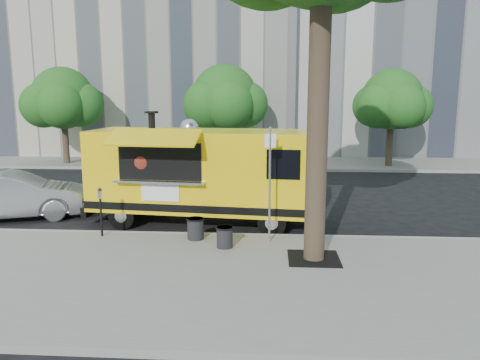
{
  "coord_description": "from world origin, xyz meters",
  "views": [
    {
      "loc": [
        1.56,
        -13.35,
        3.91
      ],
      "look_at": [
        0.68,
        0.0,
        1.5
      ],
      "focal_mm": 35.0,
      "sensor_mm": 36.0,
      "label": 1
    }
  ],
  "objects_px": {
    "sedan": "(11,195)",
    "trash_bin_right": "(225,236)",
    "parking_meter": "(101,206)",
    "trash_bin_left": "(195,228)",
    "food_truck": "(200,173)",
    "sign_post": "(270,178)",
    "far_tree_b": "(225,97)",
    "far_tree_a": "(63,98)",
    "far_tree_c": "(392,100)"
  },
  "relations": [
    {
      "from": "sedan",
      "to": "trash_bin_right",
      "type": "distance_m",
      "value": 7.7
    },
    {
      "from": "parking_meter",
      "to": "trash_bin_left",
      "type": "distance_m",
      "value": 2.65
    },
    {
      "from": "parking_meter",
      "to": "trash_bin_right",
      "type": "height_order",
      "value": "parking_meter"
    },
    {
      "from": "food_truck",
      "to": "trash_bin_left",
      "type": "distance_m",
      "value": 2.35
    },
    {
      "from": "sign_post",
      "to": "food_truck",
      "type": "distance_m",
      "value": 3.02
    },
    {
      "from": "food_truck",
      "to": "trash_bin_right",
      "type": "height_order",
      "value": "food_truck"
    },
    {
      "from": "food_truck",
      "to": "sedan",
      "type": "distance_m",
      "value": 6.19
    },
    {
      "from": "far_tree_b",
      "to": "sign_post",
      "type": "height_order",
      "value": "far_tree_b"
    },
    {
      "from": "far_tree_a",
      "to": "parking_meter",
      "type": "relative_size",
      "value": 4.01
    },
    {
      "from": "trash_bin_right",
      "to": "parking_meter",
      "type": "bearing_deg",
      "value": 167.63
    },
    {
      "from": "trash_bin_right",
      "to": "far_tree_a",
      "type": "bearing_deg",
      "value": 125.92
    },
    {
      "from": "sign_post",
      "to": "parking_meter",
      "type": "height_order",
      "value": "sign_post"
    },
    {
      "from": "food_truck",
      "to": "parking_meter",
      "type": "bearing_deg",
      "value": -135.51
    },
    {
      "from": "parking_meter",
      "to": "sign_post",
      "type": "bearing_deg",
      "value": -2.52
    },
    {
      "from": "food_truck",
      "to": "trash_bin_right",
      "type": "relative_size",
      "value": 13.44
    },
    {
      "from": "far_tree_b",
      "to": "trash_bin_left",
      "type": "bearing_deg",
      "value": -87.61
    },
    {
      "from": "far_tree_a",
      "to": "far_tree_c",
      "type": "bearing_deg",
      "value": 0.32
    },
    {
      "from": "far_tree_c",
      "to": "far_tree_b",
      "type": "bearing_deg",
      "value": 178.09
    },
    {
      "from": "far_tree_a",
      "to": "far_tree_c",
      "type": "xyz_separation_m",
      "value": [
        18.0,
        0.1,
        -0.06
      ]
    },
    {
      "from": "sign_post",
      "to": "parking_meter",
      "type": "relative_size",
      "value": 2.25
    },
    {
      "from": "far_tree_a",
      "to": "food_truck",
      "type": "height_order",
      "value": "far_tree_a"
    },
    {
      "from": "far_tree_c",
      "to": "food_truck",
      "type": "distance_m",
      "value": 14.76
    },
    {
      "from": "sign_post",
      "to": "trash_bin_left",
      "type": "distance_m",
      "value": 2.41
    },
    {
      "from": "parking_meter",
      "to": "far_tree_c",
      "type": "bearing_deg",
      "value": 51.34
    },
    {
      "from": "food_truck",
      "to": "trash_bin_right",
      "type": "xyz_separation_m",
      "value": [
        1.02,
        -2.68,
        -1.18
      ]
    },
    {
      "from": "sign_post",
      "to": "sedan",
      "type": "bearing_deg",
      "value": 164.37
    },
    {
      "from": "far_tree_b",
      "to": "far_tree_c",
      "type": "xyz_separation_m",
      "value": [
        9.0,
        -0.3,
        -0.12
      ]
    },
    {
      "from": "far_tree_c",
      "to": "food_truck",
      "type": "relative_size",
      "value": 0.73
    },
    {
      "from": "far_tree_b",
      "to": "food_truck",
      "type": "height_order",
      "value": "far_tree_b"
    },
    {
      "from": "far_tree_b",
      "to": "food_truck",
      "type": "relative_size",
      "value": 0.77
    },
    {
      "from": "sign_post",
      "to": "trash_bin_right",
      "type": "xyz_separation_m",
      "value": [
        -1.12,
        -0.55,
        -1.41
      ]
    },
    {
      "from": "sign_post",
      "to": "sedan",
      "type": "relative_size",
      "value": 0.64
    },
    {
      "from": "far_tree_c",
      "to": "trash_bin_right",
      "type": "bearing_deg",
      "value": -117.55
    },
    {
      "from": "trash_bin_right",
      "to": "trash_bin_left",
      "type": "bearing_deg",
      "value": 142.75
    },
    {
      "from": "far_tree_a",
      "to": "parking_meter",
      "type": "height_order",
      "value": "far_tree_a"
    },
    {
      "from": "far_tree_c",
      "to": "trash_bin_left",
      "type": "relative_size",
      "value": 9.17
    },
    {
      "from": "trash_bin_left",
      "to": "trash_bin_right",
      "type": "xyz_separation_m",
      "value": [
        0.84,
        -0.64,
        -0.02
      ]
    },
    {
      "from": "far_tree_a",
      "to": "parking_meter",
      "type": "distance_m",
      "value": 15.59
    },
    {
      "from": "parking_meter",
      "to": "sedan",
      "type": "height_order",
      "value": "sedan"
    },
    {
      "from": "far_tree_a",
      "to": "food_truck",
      "type": "relative_size",
      "value": 0.75
    },
    {
      "from": "far_tree_c",
      "to": "sedan",
      "type": "relative_size",
      "value": 1.11
    },
    {
      "from": "far_tree_b",
      "to": "trash_bin_left",
      "type": "xyz_separation_m",
      "value": [
        0.59,
        -14.16,
        -3.38
      ]
    },
    {
      "from": "far_tree_b",
      "to": "trash_bin_right",
      "type": "relative_size",
      "value": 10.37
    },
    {
      "from": "sign_post",
      "to": "trash_bin_right",
      "type": "height_order",
      "value": "sign_post"
    },
    {
      "from": "food_truck",
      "to": "trash_bin_left",
      "type": "height_order",
      "value": "food_truck"
    },
    {
      "from": "far_tree_a",
      "to": "sign_post",
      "type": "distance_m",
      "value": 18.14
    },
    {
      "from": "food_truck",
      "to": "far_tree_a",
      "type": "bearing_deg",
      "value": 134.73
    },
    {
      "from": "sedan",
      "to": "trash_bin_right",
      "type": "relative_size",
      "value": 8.85
    },
    {
      "from": "far_tree_c",
      "to": "food_truck",
      "type": "xyz_separation_m",
      "value": [
        -8.58,
        -11.83,
        -2.11
      ]
    },
    {
      "from": "far_tree_a",
      "to": "sedan",
      "type": "height_order",
      "value": "far_tree_a"
    }
  ]
}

